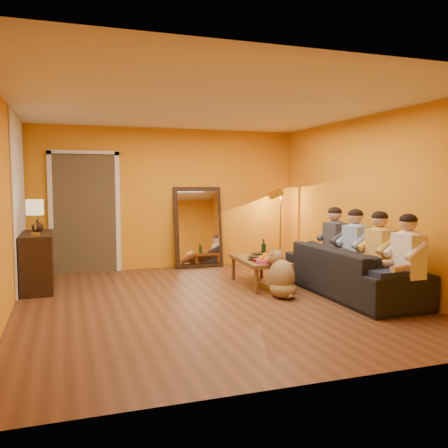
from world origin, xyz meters
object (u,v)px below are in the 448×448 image
object	(u,v)px
dog	(282,273)
coffee_table	(259,272)
table_lamp	(35,217)
person_far_right	(335,247)
mirror_frame	(198,227)
vase	(38,225)
person_mid_right	(356,251)
sideboard	(38,261)
person_far_left	(408,264)
wine_bottle	(264,249)
person_mid_left	(380,257)
laptop	(261,254)
sofa	(352,271)
tumbler	(263,254)
floor_lamp	(280,228)

from	to	relation	value
dog	coffee_table	bearing A→B (deg)	65.30
table_lamp	coffee_table	world-z (taller)	table_lamp
person_far_right	mirror_frame	bearing A→B (deg)	124.98
coffee_table	vase	xyz separation A→B (m)	(-3.26, 1.04, 0.73)
person_mid_right	coffee_table	bearing A→B (deg)	139.76
sideboard	person_far_left	xyz separation A→B (m)	(4.37, -2.83, 0.18)
mirror_frame	person_mid_right	bearing A→B (deg)	-60.63
sideboard	wine_bottle	world-z (taller)	sideboard
table_lamp	person_mid_left	distance (m)	4.82
mirror_frame	dog	distance (m)	2.75
mirror_frame	laptop	world-z (taller)	mirror_frame
vase	sideboard	bearing A→B (deg)	-90.00
sofa	person_far_left	size ratio (longest dim) A/B	1.95
person_mid_left	vase	size ratio (longest dim) A/B	6.58
wine_bottle	laptop	xyz separation A→B (m)	(0.13, 0.40, -0.14)
sofa	person_mid_left	xyz separation A→B (m)	(0.13, -0.45, 0.26)
table_lamp	sofa	bearing A→B (deg)	-19.82
person_mid_right	person_mid_left	bearing A→B (deg)	-90.00
sideboard	sofa	world-z (taller)	sideboard
tumbler	dog	bearing A→B (deg)	-97.31
person_mid_left	person_far_right	xyz separation A→B (m)	(0.00, 1.10, 0.00)
person_mid_right	sideboard	bearing A→B (deg)	158.43
person_mid_right	tumbler	world-z (taller)	person_mid_right
floor_lamp	mirror_frame	bearing A→B (deg)	174.89
sofa	wine_bottle	distance (m)	1.38
table_lamp	wine_bottle	bearing A→B (deg)	-9.22
mirror_frame	table_lamp	xyz separation A→B (m)	(-2.79, -1.38, 0.34)
person_far_left	person_mid_right	xyz separation A→B (m)	(0.00, 1.10, 0.00)
coffee_table	mirror_frame	bearing A→B (deg)	106.13
wine_bottle	laptop	distance (m)	0.44
mirror_frame	person_mid_left	distance (m)	3.71
floor_lamp	wine_bottle	size ratio (longest dim) A/B	4.65
dog	wine_bottle	world-z (taller)	wine_bottle
person_far_left	wine_bottle	bearing A→B (deg)	118.07
person_far_left	person_mid_right	distance (m)	1.10
coffee_table	person_mid_left	bearing A→B (deg)	-51.24
mirror_frame	table_lamp	size ratio (longest dim) A/B	2.98
sofa	person_mid_right	xyz separation A→B (m)	(0.13, 0.10, 0.26)
laptop	vase	distance (m)	3.54
person_far_left	vase	size ratio (longest dim) A/B	6.58
sofa	wine_bottle	size ratio (longest dim) A/B	7.66
sideboard	person_far_right	bearing A→B (deg)	-15.08
mirror_frame	vase	world-z (taller)	mirror_frame
sideboard	vase	xyz separation A→B (m)	(0.00, 0.25, 0.52)
mirror_frame	sideboard	world-z (taller)	mirror_frame
floor_lamp	wine_bottle	bearing A→B (deg)	-115.88
floor_lamp	person_mid_left	xyz separation A→B (m)	(0.03, -3.02, -0.11)
sideboard	sofa	size ratio (longest dim) A/B	0.50
tumbler	vase	xyz separation A→B (m)	(-3.38, 0.92, 0.47)
coffee_table	person_far_right	size ratio (longest dim) A/B	1.00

